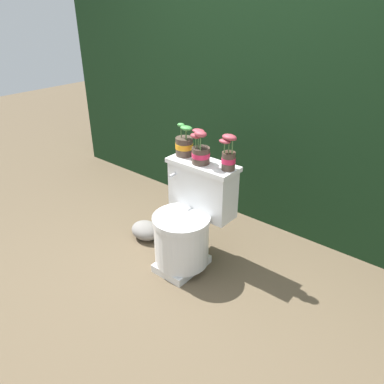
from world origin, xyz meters
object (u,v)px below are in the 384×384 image
at_px(toilet, 189,221).
at_px(potted_plant_middle, 228,155).
at_px(garden_stone, 146,230).
at_px(potted_plant_left, 184,144).
at_px(potted_plant_midleft, 200,151).

distance_m(toilet, potted_plant_middle, 0.54).
relative_size(potted_plant_middle, garden_stone, 0.97).
height_order(potted_plant_left, potted_plant_middle, potted_plant_middle).
bearing_deg(potted_plant_middle, garden_stone, -168.16).
distance_m(toilet, potted_plant_left, 0.52).
xyz_separation_m(toilet, potted_plant_midleft, (-0.00, 0.11, 0.47)).
distance_m(toilet, garden_stone, 0.52).
bearing_deg(potted_plant_middle, potted_plant_left, 178.54).
bearing_deg(garden_stone, toilet, -1.24).
bearing_deg(potted_plant_midleft, potted_plant_left, 166.36).
xyz_separation_m(potted_plant_left, potted_plant_middle, (0.36, -0.01, 0.02)).
xyz_separation_m(potted_plant_left, garden_stone, (-0.28, -0.14, -0.73)).
bearing_deg(toilet, garden_stone, 178.76).
distance_m(toilet, potted_plant_midleft, 0.48).
height_order(toilet, potted_plant_middle, potted_plant_middle).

